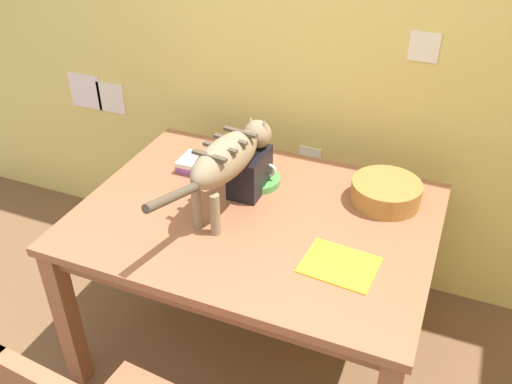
{
  "coord_description": "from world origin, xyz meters",
  "views": [
    {
      "loc": [
        0.63,
        -0.38,
        1.95
      ],
      "look_at": [
        -0.01,
        1.18,
        0.83
      ],
      "focal_mm": 38.64,
      "sensor_mm": 36.0,
      "label": 1
    }
  ],
  "objects_px": {
    "cat": "(229,158)",
    "toaster": "(250,172)",
    "saucer_bowl": "(257,180)",
    "wicker_basket": "(386,192)",
    "book_stack": "(199,165)",
    "dining_table": "(256,231)",
    "magazine": "(340,265)",
    "coffee_mug": "(258,168)"
  },
  "relations": [
    {
      "from": "coffee_mug",
      "to": "dining_table",
      "type": "bearing_deg",
      "value": -69.97
    },
    {
      "from": "book_stack",
      "to": "wicker_basket",
      "type": "height_order",
      "value": "wicker_basket"
    },
    {
      "from": "magazine",
      "to": "cat",
      "type": "bearing_deg",
      "value": 165.4
    },
    {
      "from": "book_stack",
      "to": "cat",
      "type": "bearing_deg",
      "value": -40.29
    },
    {
      "from": "saucer_bowl",
      "to": "wicker_basket",
      "type": "bearing_deg",
      "value": 6.86
    },
    {
      "from": "saucer_bowl",
      "to": "book_stack",
      "type": "bearing_deg",
      "value": -179.7
    },
    {
      "from": "toaster",
      "to": "cat",
      "type": "bearing_deg",
      "value": -98.0
    },
    {
      "from": "book_stack",
      "to": "dining_table",
      "type": "bearing_deg",
      "value": -30.42
    },
    {
      "from": "cat",
      "to": "coffee_mug",
      "type": "distance_m",
      "value": 0.26
    },
    {
      "from": "book_stack",
      "to": "toaster",
      "type": "xyz_separation_m",
      "value": [
        0.26,
        -0.06,
        0.06
      ]
    },
    {
      "from": "toaster",
      "to": "magazine",
      "type": "bearing_deg",
      "value": -34.13
    },
    {
      "from": "magazine",
      "to": "toaster",
      "type": "xyz_separation_m",
      "value": [
        -0.46,
        0.31,
        0.08
      ]
    },
    {
      "from": "dining_table",
      "to": "magazine",
      "type": "xyz_separation_m",
      "value": [
        0.37,
        -0.17,
        0.09
      ]
    },
    {
      "from": "coffee_mug",
      "to": "magazine",
      "type": "xyz_separation_m",
      "value": [
        0.45,
        -0.37,
        -0.07
      ]
    },
    {
      "from": "cat",
      "to": "toaster",
      "type": "distance_m",
      "value": 0.2
    },
    {
      "from": "cat",
      "to": "coffee_mug",
      "type": "relative_size",
      "value": 5.85
    },
    {
      "from": "magazine",
      "to": "book_stack",
      "type": "height_order",
      "value": "book_stack"
    },
    {
      "from": "magazine",
      "to": "wicker_basket",
      "type": "height_order",
      "value": "wicker_basket"
    },
    {
      "from": "saucer_bowl",
      "to": "toaster",
      "type": "xyz_separation_m",
      "value": [
        -0.01,
        -0.06,
        0.07
      ]
    },
    {
      "from": "cat",
      "to": "book_stack",
      "type": "bearing_deg",
      "value": 147.45
    },
    {
      "from": "dining_table",
      "to": "wicker_basket",
      "type": "height_order",
      "value": "wicker_basket"
    },
    {
      "from": "saucer_bowl",
      "to": "toaster",
      "type": "distance_m",
      "value": 0.09
    },
    {
      "from": "coffee_mug",
      "to": "toaster",
      "type": "distance_m",
      "value": 0.06
    },
    {
      "from": "book_stack",
      "to": "magazine",
      "type": "bearing_deg",
      "value": -27.25
    },
    {
      "from": "cat",
      "to": "coffee_mug",
      "type": "bearing_deg",
      "value": 89.02
    },
    {
      "from": "saucer_bowl",
      "to": "magazine",
      "type": "bearing_deg",
      "value": -39.55
    },
    {
      "from": "cat",
      "to": "saucer_bowl",
      "type": "relative_size",
      "value": 3.81
    },
    {
      "from": "cat",
      "to": "saucer_bowl",
      "type": "distance_m",
      "value": 0.29
    },
    {
      "from": "book_stack",
      "to": "coffee_mug",
      "type": "bearing_deg",
      "value": 0.29
    },
    {
      "from": "dining_table",
      "to": "magazine",
      "type": "relative_size",
      "value": 5.48
    },
    {
      "from": "magazine",
      "to": "wicker_basket",
      "type": "distance_m",
      "value": 0.44
    },
    {
      "from": "magazine",
      "to": "wicker_basket",
      "type": "xyz_separation_m",
      "value": [
        0.06,
        0.43,
        0.04
      ]
    },
    {
      "from": "dining_table",
      "to": "coffee_mug",
      "type": "height_order",
      "value": "coffee_mug"
    },
    {
      "from": "cat",
      "to": "toaster",
      "type": "xyz_separation_m",
      "value": [
        0.02,
        0.14,
        -0.13
      ]
    },
    {
      "from": "dining_table",
      "to": "magazine",
      "type": "bearing_deg",
      "value": -24.12
    },
    {
      "from": "toaster",
      "to": "book_stack",
      "type": "bearing_deg",
      "value": 167.05
    },
    {
      "from": "magazine",
      "to": "wicker_basket",
      "type": "bearing_deg",
      "value": 86.28
    },
    {
      "from": "dining_table",
      "to": "saucer_bowl",
      "type": "xyz_separation_m",
      "value": [
        -0.08,
        0.2,
        0.1
      ]
    },
    {
      "from": "saucer_bowl",
      "to": "book_stack",
      "type": "height_order",
      "value": "book_stack"
    },
    {
      "from": "wicker_basket",
      "to": "toaster",
      "type": "bearing_deg",
      "value": -166.69
    },
    {
      "from": "dining_table",
      "to": "wicker_basket",
      "type": "xyz_separation_m",
      "value": [
        0.43,
        0.27,
        0.13
      ]
    },
    {
      "from": "saucer_bowl",
      "to": "book_stack",
      "type": "xyz_separation_m",
      "value": [
        -0.27,
        -0.0,
        0.01
      ]
    }
  ]
}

